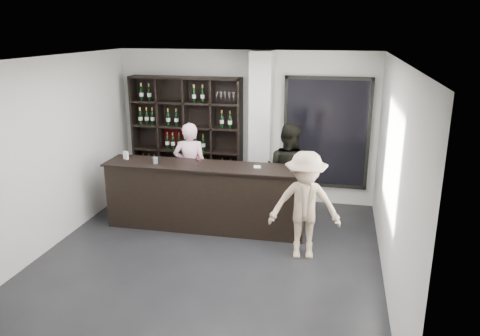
% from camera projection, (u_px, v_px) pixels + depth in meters
% --- Properties ---
extents(floor, '(5.00, 5.50, 0.01)m').
position_uv_depth(floor, '(208.00, 259.00, 6.94)').
color(floor, black).
rests_on(floor, ground).
extents(wine_shelf, '(2.20, 0.35, 2.40)m').
position_uv_depth(wine_shelf, '(187.00, 138.00, 9.22)').
color(wine_shelf, black).
rests_on(wine_shelf, floor).
extents(structural_column, '(0.40, 0.40, 2.90)m').
position_uv_depth(structural_column, '(261.00, 130.00, 8.76)').
color(structural_column, silver).
rests_on(structural_column, floor).
extents(glass_panel, '(1.60, 0.08, 2.10)m').
position_uv_depth(glass_panel, '(326.00, 133.00, 8.73)').
color(glass_panel, black).
rests_on(glass_panel, floor).
extents(tasting_counter, '(3.40, 0.70, 1.12)m').
position_uv_depth(tasting_counter, '(206.00, 197.00, 7.87)').
color(tasting_counter, black).
rests_on(tasting_counter, floor).
extents(taster_pink, '(0.67, 0.50, 1.66)m').
position_uv_depth(taster_pink, '(190.00, 167.00, 8.60)').
color(taster_pink, '#FFC2D5').
rests_on(taster_pink, floor).
extents(taster_black, '(1.01, 0.90, 1.73)m').
position_uv_depth(taster_black, '(288.00, 171.00, 8.22)').
color(taster_black, black).
rests_on(taster_black, floor).
extents(customer, '(1.11, 0.72, 1.62)m').
position_uv_depth(customer, '(305.00, 206.00, 6.80)').
color(customer, '#9F866D').
rests_on(customer, floor).
extents(wine_glass, '(0.09, 0.09, 0.20)m').
position_uv_depth(wine_glass, '(198.00, 161.00, 7.60)').
color(wine_glass, white).
rests_on(wine_glass, tasting_counter).
extents(spit_cup, '(0.10, 0.10, 0.11)m').
position_uv_depth(spit_cup, '(155.00, 160.00, 7.78)').
color(spit_cup, silver).
rests_on(spit_cup, tasting_counter).
extents(napkin_stack, '(0.13, 0.13, 0.02)m').
position_uv_depth(napkin_stack, '(257.00, 167.00, 7.58)').
color(napkin_stack, white).
rests_on(napkin_stack, tasting_counter).
extents(card_stand, '(0.10, 0.07, 0.13)m').
position_uv_depth(card_stand, '(126.00, 155.00, 8.04)').
color(card_stand, white).
rests_on(card_stand, tasting_counter).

